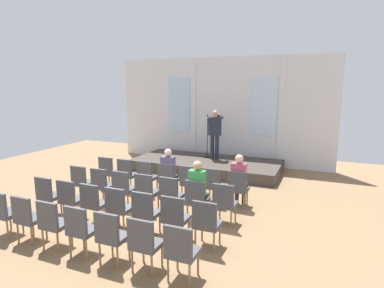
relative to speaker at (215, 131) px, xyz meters
name	(u,v)px	position (x,y,z in m)	size (l,w,h in m)	color
ground_plane	(127,224)	(-0.21, -5.15, -1.38)	(16.40, 16.40, 0.00)	#846647
rear_partition	(220,110)	(-0.19, 1.15, 0.63)	(8.44, 0.14, 4.00)	silver
stage_platform	(206,165)	(-0.21, -0.27, -1.19)	(5.08, 2.24, 0.37)	#3F3833
speaker	(215,131)	(0.00, 0.00, 0.00)	(0.50, 0.69, 1.73)	#232838
mic_stand	(207,148)	(-0.35, 0.20, -0.67)	(0.28, 0.28, 1.55)	black
chair_r0_c0	(108,170)	(-2.14, -3.24, -0.84)	(0.46, 0.44, 0.94)	olive
chair_r0_c1	(127,173)	(-1.50, -3.24, -0.84)	(0.46, 0.44, 0.94)	olive
chair_r0_c2	(147,175)	(-0.85, -3.24, -0.84)	(0.46, 0.44, 0.94)	olive
chair_r0_c3	(168,178)	(-0.21, -3.24, -0.84)	(0.46, 0.44, 0.94)	olive
audience_r0_c3	(169,170)	(-0.21, -3.16, -0.65)	(0.36, 0.39, 1.31)	#2D2D33
chair_r0_c4	(190,180)	(0.44, -3.24, -0.84)	(0.46, 0.44, 0.94)	olive
chair_r0_c5	(213,183)	(1.08, -3.24, -0.84)	(0.46, 0.44, 0.94)	olive
chair_r0_c6	(238,186)	(1.73, -3.24, -0.84)	(0.46, 0.44, 0.94)	olive
audience_r0_c6	(239,178)	(1.73, -3.16, -0.64)	(0.36, 0.39, 1.32)	#2D2D33
chair_r1_c0	(82,180)	(-2.14, -4.35, -0.84)	(0.46, 0.44, 0.94)	olive
chair_r1_c1	(102,183)	(-1.50, -4.35, -0.84)	(0.46, 0.44, 0.94)	olive
chair_r1_c2	(123,187)	(-0.85, -4.35, -0.84)	(0.46, 0.44, 0.94)	olive
chair_r1_c3	(146,190)	(-0.21, -4.35, -0.84)	(0.46, 0.44, 0.94)	olive
chair_r1_c4	(171,193)	(0.44, -4.35, -0.84)	(0.46, 0.44, 0.94)	olive
chair_r1_c5	(197,197)	(1.08, -4.35, -0.84)	(0.46, 0.44, 0.94)	olive
audience_r1_c5	(198,187)	(1.08, -4.27, -0.63)	(0.36, 0.39, 1.35)	#2D2D33
chair_r1_c6	(225,201)	(1.73, -4.35, -0.84)	(0.46, 0.44, 0.94)	olive
chair_r2_c0	(48,194)	(-2.14, -5.45, -0.84)	(0.46, 0.44, 0.94)	olive
chair_r2_c1	(70,197)	(-1.50, -5.45, -0.84)	(0.46, 0.44, 0.94)	olive
chair_r2_c2	(93,201)	(-0.85, -5.45, -0.84)	(0.46, 0.44, 0.94)	olive
chair_r2_c3	(118,206)	(-0.21, -5.45, -0.84)	(0.46, 0.44, 0.94)	olive
chair_r2_c4	(145,210)	(0.44, -5.45, -0.84)	(0.46, 0.44, 0.94)	olive
chair_r2_c5	(175,216)	(1.08, -5.45, -0.84)	(0.46, 0.44, 0.94)	olive
chair_r2_c6	(206,221)	(1.73, -5.45, -0.84)	(0.46, 0.44, 0.94)	olive
chair_r3_c0	(4,211)	(-2.14, -6.55, -0.84)	(0.46, 0.44, 0.94)	olive
chair_r3_c1	(27,216)	(-1.50, -6.55, -0.84)	(0.46, 0.44, 0.94)	olive
chair_r3_c2	(53,221)	(-0.85, -6.55, -0.84)	(0.46, 0.44, 0.94)	olive
chair_r3_c3	(81,227)	(-0.21, -6.55, -0.84)	(0.46, 0.44, 0.94)	olive
chair_r3_c4	(111,234)	(0.44, -6.55, -0.84)	(0.46, 0.44, 0.94)	olive
chair_r3_c5	(144,241)	(1.08, -6.55, -0.84)	(0.46, 0.44, 0.94)	olive
chair_r3_c6	(181,249)	(1.73, -6.55, -0.84)	(0.46, 0.44, 0.94)	olive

